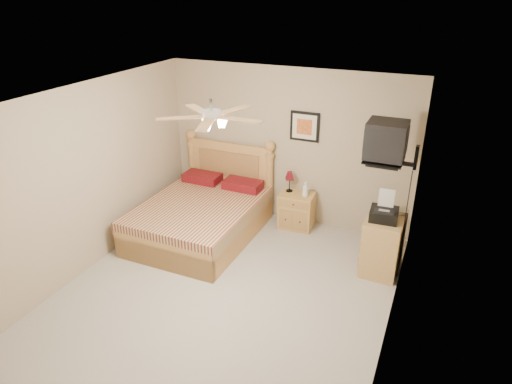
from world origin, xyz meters
TOP-DOWN VIEW (x-y plane):
  - floor at (0.00, 0.00)m, footprint 4.50×4.50m
  - ceiling at (0.00, 0.00)m, footprint 4.00×4.50m
  - wall_back at (0.00, 2.25)m, footprint 4.00×0.04m
  - wall_front at (0.00, -2.25)m, footprint 4.00×0.04m
  - wall_left at (-2.00, 0.00)m, footprint 0.04×4.50m
  - wall_right at (2.00, 0.00)m, footprint 0.04×4.50m
  - bed at (-1.01, 1.12)m, footprint 1.61×2.10m
  - nightstand at (0.27, 2.00)m, footprint 0.55×0.42m
  - table_lamp at (0.11, 2.06)m, footprint 0.23×0.23m
  - lotion_bottle at (0.40, 1.98)m, footprint 0.11×0.11m
  - framed_picture at (0.27, 2.23)m, footprint 0.46×0.04m
  - dresser at (1.73, 1.30)m, footprint 0.50×0.70m
  - fax_machine at (1.70, 1.23)m, footprint 0.38×0.40m
  - magazine_lower at (1.74, 1.53)m, footprint 0.26×0.31m
  - magazine_upper at (1.77, 1.53)m, footprint 0.26×0.31m
  - wall_tv at (1.75, 1.34)m, footprint 0.56×0.46m
  - ceiling_fan at (0.00, -0.20)m, footprint 1.14×1.14m

SIDE VIEW (x-z plane):
  - floor at x=0.00m, z-range 0.00..0.00m
  - nightstand at x=0.27m, z-range 0.00..0.58m
  - dresser at x=1.73m, z-range 0.00..0.81m
  - bed at x=-1.01m, z-range 0.00..1.35m
  - lotion_bottle at x=0.40m, z-range 0.58..0.81m
  - table_lamp at x=0.11m, z-range 0.58..0.91m
  - magazine_lower at x=1.74m, z-range 0.81..0.83m
  - magazine_upper at x=1.77m, z-range 0.83..0.85m
  - fax_machine at x=1.70m, z-range 0.81..1.18m
  - wall_back at x=0.00m, z-range 0.00..2.50m
  - wall_front at x=0.00m, z-range 0.00..2.50m
  - wall_left at x=-2.00m, z-range 0.00..2.50m
  - wall_right at x=2.00m, z-range 0.00..2.50m
  - framed_picture at x=0.27m, z-range 1.39..1.85m
  - wall_tv at x=1.75m, z-range 1.52..2.10m
  - ceiling_fan at x=0.00m, z-range 2.22..2.50m
  - ceiling at x=0.00m, z-range 2.48..2.52m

